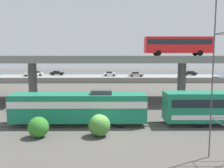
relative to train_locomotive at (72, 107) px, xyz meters
The scene contains 16 objects.
ground_plane 6.07m from the train_locomotive, 44.96° to the right, with size 260.00×260.00×0.00m, color #4C4944.
rail_strip_near 4.60m from the train_locomotive, 11.01° to the right, with size 110.00×0.12×0.12m, color #59544C.
rail_strip_far 4.60m from the train_locomotive, 11.01° to the left, with size 110.00×0.12×0.12m, color #59544C.
train_locomotive is the anchor object (origin of this frame).
highway_overpass 17.28m from the train_locomotive, 75.94° to the left, with size 96.00×12.12×8.13m.
transit_bus_on_overpass 24.89m from the train_locomotive, 44.50° to the left, with size 12.00×2.68×3.40m.
pier_parking_lot 51.18m from the train_locomotive, 85.51° to the left, with size 74.13×13.39×1.63m, color gray.
parked_car_0 50.37m from the train_locomotive, 84.96° to the left, with size 4.13×1.94×1.50m.
parked_car_1 61.56m from the train_locomotive, 59.32° to the left, with size 4.54×1.88×1.50m.
parked_car_2 55.42m from the train_locomotive, 110.73° to the left, with size 4.00×1.95×1.50m.
parked_car_3 56.00m from the train_locomotive, 103.99° to the left, with size 4.58×1.89×1.50m.
parked_car_4 53.66m from the train_locomotive, 112.69° to the left, with size 4.67×1.91×1.50m.
parked_car_5 49.78m from the train_locomotive, 75.20° to the left, with size 4.64×1.99×1.50m.
harbor_water 74.14m from the train_locomotive, 86.90° to the left, with size 140.00×36.00×0.01m, color navy.
shrub_left 5.28m from the train_locomotive, 121.62° to the right, with size 2.07×2.07×2.07m, color #317E29.
shrub_right 5.42m from the train_locomotive, 50.72° to the right, with size 2.23×2.23×2.23m, color #427D33.
Camera 1 is at (0.40, -23.88, 8.07)m, focal length 38.77 mm.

